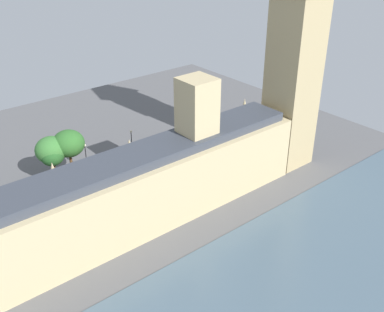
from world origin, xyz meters
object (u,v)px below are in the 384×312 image
object	(u,v)px
car_silver_midblock	(190,158)
street_lamp_corner	(131,138)
clock_tower	(300,8)
pedestrian_kerbside	(122,200)
street_lamp_slot_10	(86,152)
plane_tree_opposite_hall	(52,156)
plane_tree_near_tower	(68,144)
plane_tree_trailing	(51,150)
pedestrian_by_river_gate	(153,188)
parliament_building	(151,183)
double_decker_bus_leading	(102,180)

from	to	relation	value
car_silver_midblock	street_lamp_corner	distance (m)	13.95
clock_tower	pedestrian_kerbside	xyz separation A→B (m)	(8.21, 36.98, -32.13)
car_silver_midblock	street_lamp_slot_10	xyz separation A→B (m)	(11.00, 19.45, 3.53)
street_lamp_slot_10	plane_tree_opposite_hall	bearing A→B (deg)	93.82
clock_tower	street_lamp_slot_10	distance (m)	51.69
plane_tree_near_tower	plane_tree_trailing	bearing A→B (deg)	76.89
clock_tower	pedestrian_by_river_gate	distance (m)	44.62
clock_tower	car_silver_midblock	world-z (taller)	clock_tower
parliament_building	plane_tree_opposite_hall	distance (m)	23.89
clock_tower	plane_tree_trailing	distance (m)	55.84
pedestrian_kerbside	plane_tree_near_tower	xyz separation A→B (m)	(15.47, 2.52, 6.80)
parliament_building	double_decker_bus_leading	xyz separation A→B (m)	(13.50, 2.57, -4.62)
clock_tower	street_lamp_slot_10	xyz separation A→B (m)	(23.73, 36.04, -28.47)
pedestrian_by_river_gate	plane_tree_opposite_hall	distance (m)	21.03
car_silver_midblock	plane_tree_opposite_hall	xyz separation A→B (m)	(10.50, 26.82, 5.28)
plane_tree_near_tower	street_lamp_slot_10	bearing A→B (deg)	-89.19
clock_tower	street_lamp_slot_10	bearing A→B (deg)	56.64
plane_tree_trailing	pedestrian_by_river_gate	bearing A→B (deg)	-141.14
parliament_building	plane_tree_trailing	xyz separation A→B (m)	(23.64, 7.80, -0.35)
double_decker_bus_leading	plane_tree_near_tower	world-z (taller)	plane_tree_near_tower
double_decker_bus_leading	street_lamp_slot_10	xyz separation A→B (m)	(9.39, -1.68, 1.78)
plane_tree_opposite_hall	street_lamp_corner	xyz separation A→B (m)	(0.10, -18.49, -1.73)
pedestrian_by_river_gate	pedestrian_kerbside	size ratio (longest dim) A/B	0.92
street_lamp_corner	plane_tree_near_tower	bearing A→B (deg)	88.66
parliament_building	street_lamp_slot_10	bearing A→B (deg)	2.23
parliament_building	plane_tree_near_tower	bearing A→B (deg)	10.81
plane_tree_opposite_hall	street_lamp_slot_10	size ratio (longest dim) A/B	1.30
clock_tower	plane_tree_trailing	world-z (taller)	clock_tower
plane_tree_trailing	parliament_building	bearing A→B (deg)	-161.74
plane_tree_opposite_hall	plane_tree_near_tower	distance (m)	4.16
double_decker_bus_leading	plane_tree_opposite_hall	distance (m)	11.13
double_decker_bus_leading	plane_tree_near_tower	xyz separation A→B (m)	(9.34, 1.79, 4.92)
pedestrian_kerbside	clock_tower	bearing A→B (deg)	47.76
double_decker_bus_leading	plane_tree_near_tower	distance (m)	10.70
parliament_building	clock_tower	distance (m)	43.50
clock_tower	plane_tree_opposite_hall	xyz separation A→B (m)	(23.24, 43.40, -26.72)
double_decker_bus_leading	plane_tree_opposite_hall	size ratio (longest dim) A/B	1.29
double_decker_bus_leading	plane_tree_trailing	xyz separation A→B (m)	(10.14, 5.22, 4.27)
plane_tree_trailing	plane_tree_near_tower	xyz separation A→B (m)	(-0.80, -3.44, 0.64)
pedestrian_kerbside	street_lamp_corner	world-z (taller)	street_lamp_corner
clock_tower	pedestrian_by_river_gate	xyz separation A→B (m)	(8.16, 29.80, -32.19)
pedestrian_by_river_gate	plane_tree_trailing	bearing A→B (deg)	-8.48
parliament_building	plane_tree_near_tower	distance (m)	23.25
pedestrian_by_river_gate	street_lamp_slot_10	size ratio (longest dim) A/B	0.24
double_decker_bus_leading	pedestrian_kerbside	bearing A→B (deg)	-175.31
plane_tree_near_tower	street_lamp_slot_10	size ratio (longest dim) A/B	1.64
double_decker_bus_leading	street_lamp_slot_10	world-z (taller)	street_lamp_slot_10
car_silver_midblock	street_lamp_corner	size ratio (longest dim) A/B	0.73
parliament_building	pedestrian_by_river_gate	distance (m)	11.19
clock_tower	street_lamp_slot_10	world-z (taller)	clock_tower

